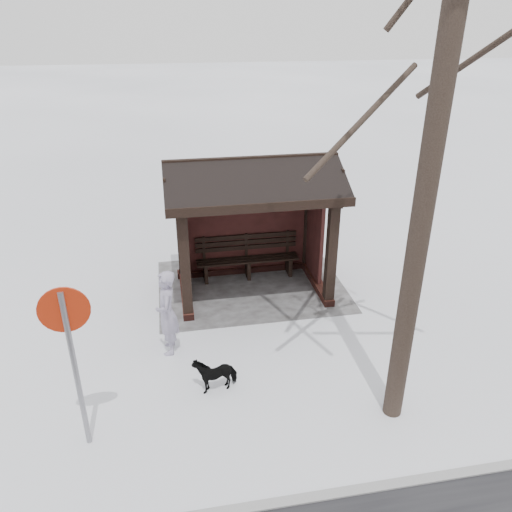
{
  "coord_description": "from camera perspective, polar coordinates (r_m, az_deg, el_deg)",
  "views": [
    {
      "loc": [
        1.7,
        9.74,
        5.66
      ],
      "look_at": [
        0.06,
        0.8,
        1.25
      ],
      "focal_mm": 35.0,
      "sensor_mm": 36.0,
      "label": 1
    }
  ],
  "objects": [
    {
      "name": "road_sign",
      "position": [
        7.07,
        -20.56,
        -8.68
      ],
      "size": [
        0.66,
        0.11,
        2.59
      ],
      "rotation": [
        0.0,
        0.0,
        0.08
      ],
      "color": "gray",
      "rests_on": "ground"
    },
    {
      "name": "pedestrian",
      "position": [
        9.17,
        -10.13,
        -6.4
      ],
      "size": [
        0.4,
        0.6,
        1.64
      ],
      "primitive_type": "imported",
      "rotation": [
        0.0,
        0.0,
        1.56
      ],
      "color": "#978FA7",
      "rests_on": "ground"
    },
    {
      "name": "trampled_patch",
      "position": [
        11.56,
        -0.59,
        -3.39
      ],
      "size": [
        4.2,
        3.2,
        0.02
      ],
      "primitive_type": "cube",
      "color": "gray",
      "rests_on": "ground"
    },
    {
      "name": "ground",
      "position": [
        11.39,
        -0.42,
        -3.91
      ],
      "size": [
        120.0,
        120.0,
        0.0
      ],
      "primitive_type": "plane",
      "color": "white",
      "rests_on": "ground"
    },
    {
      "name": "kerb",
      "position": [
        7.26,
        7.97,
        -25.51
      ],
      "size": [
        120.0,
        0.15,
        0.06
      ],
      "primitive_type": "cube",
      "color": "gray",
      "rests_on": "ground"
    },
    {
      "name": "bus_shelter",
      "position": [
        10.63,
        -0.6,
        6.7
      ],
      "size": [
        3.6,
        2.4,
        3.09
      ],
      "color": "#341713",
      "rests_on": "ground"
    },
    {
      "name": "dog",
      "position": [
        8.53,
        -4.7,
        -13.11
      ],
      "size": [
        0.77,
        0.47,
        0.6
      ],
      "primitive_type": "imported",
      "rotation": [
        0.0,
        0.0,
        1.78
      ],
      "color": "black",
      "rests_on": "ground"
    }
  ]
}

